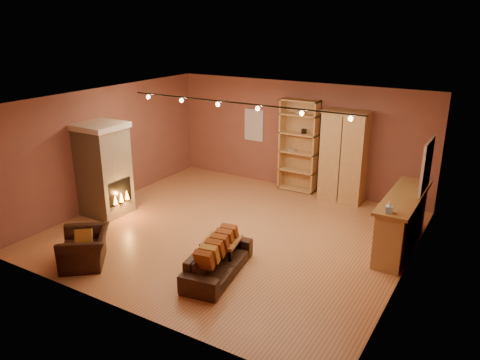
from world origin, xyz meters
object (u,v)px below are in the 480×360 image
Objects in this scene: armoire at (344,156)px; bookcase at (300,145)px; loveseat at (218,256)px; fireplace at (104,169)px; armchair at (84,243)px; coffee_table at (222,243)px; bar_counter at (401,222)px.

bookcase is at bearing 172.63° from armoire.
loveseat is (0.58, -4.73, -0.85)m from bookcase.
fireplace is 2.48m from armchair.
bookcase is 5.97m from armchair.
fireplace is 1.87× the size of armchair.
fireplace is 0.94× the size of armoire.
bookcase is (3.15, 3.72, 0.15)m from fireplace.
armchair is 2.51m from coffee_table.
loveseat is (3.73, -1.00, -0.69)m from fireplace.
loveseat is at bearing -83.05° from bookcase.
bar_counter reaches higher than armchair.
armchair is (1.42, -1.93, -0.64)m from fireplace.
bar_counter is at bearing 40.21° from coffee_table.
bar_counter is 3.12× the size of coffee_table.
armoire is (4.39, 3.56, 0.07)m from fireplace.
armchair is (-4.82, -3.58, -0.15)m from bar_counter.
armchair is (-1.73, -5.65, -0.79)m from bookcase.
bar_counter is 2.06× the size of armchair.
armoire is 1.99× the size of armchair.
bookcase reaches higher than loveseat.
fireplace is at bearing -140.93° from armoire.
armoire reaches higher than armchair.
fireplace is 0.91× the size of bar_counter.
armchair reaches higher than loveseat.
bookcase is 1.02× the size of bar_counter.
loveseat reaches higher than coffee_table.
bookcase is 4.44m from coffee_table.
fireplace is 6.47m from bar_counter.
loveseat is at bearing 72.35° from armchair.
coffee_table is at bearing 81.98° from armchair.
bookcase is at bearing 95.36° from coffee_table.
bar_counter is (6.24, 1.65, -0.49)m from fireplace.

